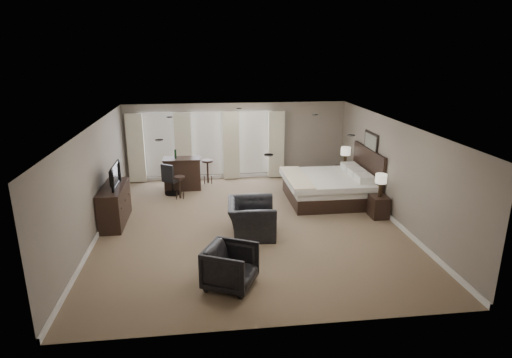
{
  "coord_description": "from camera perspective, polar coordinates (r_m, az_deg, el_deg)",
  "views": [
    {
      "loc": [
        -1.1,
        -10.11,
        4.35
      ],
      "look_at": [
        0.2,
        0.4,
        1.1
      ],
      "focal_mm": 30.0,
      "sensor_mm": 36.0,
      "label": 1
    }
  ],
  "objects": [
    {
      "name": "armchair_far",
      "position": [
        8.2,
        -3.42,
        -11.34
      ],
      "size": [
        1.12,
        1.15,
        0.9
      ],
      "primitive_type": "imported",
      "rotation": [
        0.0,
        0.0,
        1.12
      ],
      "color": "black",
      "rests_on": "ground"
    },
    {
      "name": "lamp_near",
      "position": [
        11.71,
        16.27,
        -0.81
      ],
      "size": [
        0.3,
        0.3,
        0.62
      ],
      "primitive_type": "cube",
      "color": "beige",
      "rests_on": "nightstand_near"
    },
    {
      "name": "tv",
      "position": [
        11.42,
        -18.6,
        -0.65
      ],
      "size": [
        0.59,
        1.02,
        0.13
      ],
      "primitive_type": "imported",
      "rotation": [
        0.0,
        0.0,
        1.57
      ],
      "color": "black",
      "rests_on": "dresser"
    },
    {
      "name": "bar_stool_left",
      "position": [
        13.04,
        -10.13,
        -1.09
      ],
      "size": [
        0.33,
        0.33,
        0.69
      ],
      "primitive_type": "cube",
      "rotation": [
        0.0,
        0.0,
        -0.0
      ],
      "color": "black",
      "rests_on": "ground"
    },
    {
      "name": "nightstand_far",
      "position": [
        14.47,
        11.67,
        0.46
      ],
      "size": [
        0.46,
        0.56,
        0.61
      ],
      "primitive_type": "cube",
      "color": "black",
      "rests_on": "ground"
    },
    {
      "name": "wall_art",
      "position": [
        12.88,
        15.05,
        4.82
      ],
      "size": [
        0.04,
        0.96,
        0.56
      ],
      "primitive_type": "cube",
      "color": "slate",
      "rests_on": "room"
    },
    {
      "name": "bar_stool_right",
      "position": [
        14.38,
        -6.45,
        1.0
      ],
      "size": [
        0.46,
        0.46,
        0.8
      ],
      "primitive_type": "cube",
      "rotation": [
        0.0,
        0.0,
        0.27
      ],
      "color": "black",
      "rests_on": "ground"
    },
    {
      "name": "room",
      "position": [
        10.62,
        -0.81,
        0.36
      ],
      "size": [
        7.6,
        8.6,
        2.64
      ],
      "color": "#74604A",
      "rests_on": "ground"
    },
    {
      "name": "window_bay",
      "position": [
        14.56,
        -6.51,
        4.46
      ],
      "size": [
        5.25,
        0.2,
        2.3
      ],
      "color": "silver",
      "rests_on": "room"
    },
    {
      "name": "desk_chair",
      "position": [
        13.42,
        -11.11,
        0.05
      ],
      "size": [
        0.71,
        0.71,
        1.0
      ],
      "primitive_type": "cube",
      "rotation": [
        0.0,
        0.0,
        2.53
      ],
      "color": "black",
      "rests_on": "ground"
    },
    {
      "name": "nightstand_near",
      "position": [
        11.9,
        16.03,
        -3.57
      ],
      "size": [
        0.44,
        0.54,
        0.58
      ],
      "primitive_type": "cube",
      "color": "black",
      "rests_on": "ground"
    },
    {
      "name": "dresser",
      "position": [
        11.6,
        -18.34,
        -3.28
      ],
      "size": [
        0.55,
        1.69,
        0.98
      ],
      "primitive_type": "cube",
      "color": "black",
      "rests_on": "ground"
    },
    {
      "name": "bed",
      "position": [
        12.74,
        10.03,
        0.48
      ],
      "size": [
        2.42,
        2.31,
        1.54
      ],
      "primitive_type": "cube",
      "color": "silver",
      "rests_on": "ground"
    },
    {
      "name": "lamp_far",
      "position": [
        14.3,
        11.82,
        2.9
      ],
      "size": [
        0.32,
        0.32,
        0.66
      ],
      "primitive_type": "cube",
      "color": "beige",
      "rests_on": "nightstand_far"
    },
    {
      "name": "bar_counter",
      "position": [
        13.84,
        -9.77,
        0.72
      ],
      "size": [
        1.18,
        0.62,
        1.03
      ],
      "primitive_type": "cube",
      "color": "black",
      "rests_on": "ground"
    },
    {
      "name": "armchair_near",
      "position": [
        10.31,
        -0.62,
        -4.5
      ],
      "size": [
        0.92,
        1.34,
        1.12
      ],
      "primitive_type": "imported",
      "rotation": [
        0.0,
        0.0,
        1.5
      ],
      "color": "black",
      "rests_on": "ground"
    }
  ]
}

